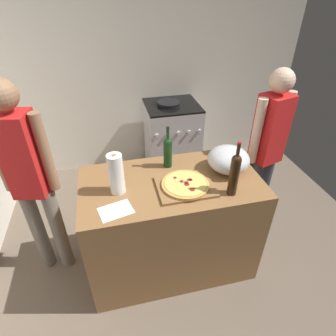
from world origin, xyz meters
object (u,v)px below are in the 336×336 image
paper_towel_roll (116,174)px  wine_bottle_green (234,173)px  pizza (185,184)px  person_in_stripes (30,176)px  stove (172,140)px  mixing_bowl (228,159)px  person_in_red (267,147)px  wine_bottle_clear (168,151)px

paper_towel_roll → wine_bottle_green: 0.79m
pizza → person_in_stripes: person_in_stripes is taller
stove → mixing_bowl: bearing=-85.5°
pizza → person_in_stripes: bearing=164.1°
paper_towel_roll → person_in_red: 1.35m
pizza → person_in_red: person_in_red is taller
wine_bottle_clear → stove: bearing=74.5°
pizza → person_in_stripes: size_ratio=0.20×
wine_bottle_green → stove: 1.73m
mixing_bowl → person_in_red: size_ratio=0.20×
person_in_red → wine_bottle_green: bearing=-137.9°
paper_towel_roll → wine_bottle_clear: 0.47m
mixing_bowl → paper_towel_roll: size_ratio=1.06×
paper_towel_roll → person_in_stripes: 0.66m
paper_towel_roll → stove: (0.74, 1.42, -0.58)m
pizza → mixing_bowl: bearing=19.9°
person_in_stripes → person_in_red: size_ratio=1.05×
pizza → wine_bottle_green: (0.29, -0.13, 0.14)m
wine_bottle_clear → wine_bottle_green: (0.35, -0.43, 0.03)m
person_in_stripes → person_in_red: (1.92, 0.06, -0.05)m
wine_bottle_green → stove: size_ratio=0.41×
wine_bottle_clear → stove: size_ratio=0.35×
stove → person_in_stripes: person_in_stripes is taller
wine_bottle_clear → wine_bottle_green: 0.56m
pizza → mixing_bowl: (0.38, 0.14, 0.07)m
pizza → wine_bottle_green: size_ratio=0.84×
paper_towel_roll → wine_bottle_clear: wine_bottle_clear is taller
pizza → wine_bottle_green: wine_bottle_green is taller
paper_towel_roll → stove: paper_towel_roll is taller
stove → wine_bottle_green: bearing=-89.2°
wine_bottle_clear → pizza: bearing=-79.1°
stove → wine_bottle_clear: bearing=-105.5°
wine_bottle_clear → stove: (0.33, 1.19, -0.57)m
paper_towel_roll → person_in_stripes: person_in_stripes is taller
wine_bottle_green → person_in_stripes: 1.44m
wine_bottle_clear → mixing_bowl: bearing=-20.4°
pizza → wine_bottle_green: 0.35m
paper_towel_roll → wine_bottle_clear: size_ratio=0.88×
stove → person_in_red: bearing=-62.7°
pizza → wine_bottle_clear: (-0.06, 0.30, 0.11)m
person_in_stripes → stove: bearing=41.3°
person_in_stripes → mixing_bowl: bearing=-6.7°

